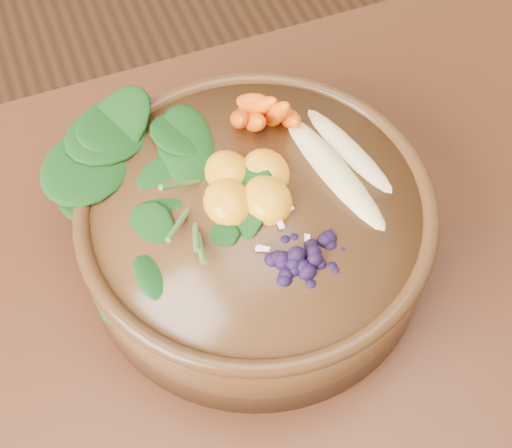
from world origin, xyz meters
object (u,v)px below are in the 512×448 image
object	(u,v)px
stoneware_bowl	(256,230)
kale_heap	(170,157)
carrot_cluster	(264,83)
mandarin_cluster	(247,175)
banana_halves	(343,149)
blueberry_pile	(300,244)

from	to	relation	value
stoneware_bowl	kale_heap	distance (m)	0.10
carrot_cluster	mandarin_cluster	world-z (taller)	carrot_cluster
banana_halves	blueberry_pile	size ratio (longest dim) A/B	1.25
kale_heap	mandarin_cluster	xyz separation A→B (m)	(0.05, -0.04, -0.01)
stoneware_bowl	carrot_cluster	distance (m)	0.13
banana_halves	mandarin_cluster	size ratio (longest dim) A/B	1.82
mandarin_cluster	carrot_cluster	bearing A→B (deg)	58.36
kale_heap	carrot_cluster	bearing A→B (deg)	18.68
banana_halves	blueberry_pile	distance (m)	0.11
carrot_cluster	banana_halves	distance (m)	0.09
carrot_cluster	banana_halves	bearing A→B (deg)	-66.94
kale_heap	banana_halves	size ratio (longest dim) A/B	1.13
mandarin_cluster	blueberry_pile	size ratio (longest dim) A/B	0.69
banana_halves	carrot_cluster	bearing A→B (deg)	113.06
stoneware_bowl	kale_heap	size ratio (longest dim) A/B	1.53
carrot_cluster	blueberry_pile	world-z (taller)	carrot_cluster
stoneware_bowl	mandarin_cluster	distance (m)	0.06
stoneware_bowl	banana_halves	xyz separation A→B (m)	(0.08, 0.02, 0.05)
kale_heap	carrot_cluster	distance (m)	0.10
stoneware_bowl	kale_heap	world-z (taller)	kale_heap
blueberry_pile	mandarin_cluster	bearing A→B (deg)	98.91
stoneware_bowl	carrot_cluster	xyz separation A→B (m)	(0.04, 0.09, 0.08)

